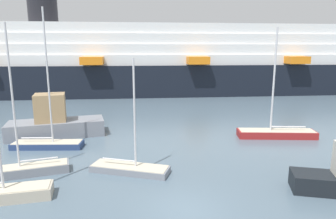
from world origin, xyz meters
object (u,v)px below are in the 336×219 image
Objects in this scene: sailboat_4 at (130,167)px; cruise_ship at (144,63)px; sailboat_2 at (27,168)px; sailboat_1 at (276,132)px; fishing_boat_1 at (55,122)px; sailboat_3 at (48,142)px.

sailboat_4 is 0.08× the size of cruise_ship.
sailboat_1 is at bearing -175.53° from sailboat_2.
sailboat_3 is at bearing 83.19° from fishing_boat_1.
fishing_boat_1 is 0.09× the size of cruise_ship.
sailboat_1 is 1.03× the size of sailboat_2.
cruise_ship reaches higher than fishing_boat_1.
sailboat_2 is (-19.04, -6.43, -0.03)m from sailboat_1.
fishing_boat_1 is (-6.97, 8.76, 0.94)m from sailboat_4.
sailboat_2 is 6.40m from sailboat_4.
sailboat_2 is 0.10× the size of cruise_ship.
sailboat_3 reaches higher than fishing_boat_1.
fishing_boat_1 is (-19.62, 2.14, 0.79)m from sailboat_1.
sailboat_1 reaches higher than fishing_boat_1.
sailboat_1 is 0.88× the size of sailboat_3.
sailboat_1 is 19.75m from fishing_boat_1.
sailboat_2 is 8.63m from fishing_boat_1.
sailboat_1 is 19.37m from sailboat_3.
sailboat_1 is 14.28m from sailboat_4.
sailboat_3 is at bearing -105.62° from cruise_ship.
cruise_ship reaches higher than sailboat_4.
sailboat_1 is 31.35m from cruise_ship.
sailboat_3 reaches higher than sailboat_2.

